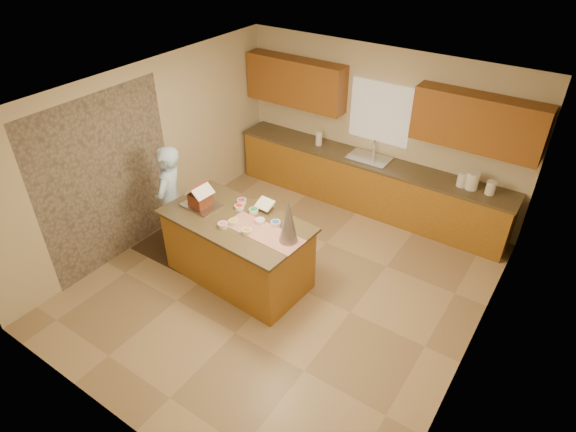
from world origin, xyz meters
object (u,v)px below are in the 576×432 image
object	(u,v)px
tinsel_tree	(288,221)
gingerbread_house	(200,197)
boy	(171,202)
island_base	(238,250)

from	to	relation	value
tinsel_tree	gingerbread_house	size ratio (longest dim) A/B	1.85
boy	gingerbread_house	world-z (taller)	boy
island_base	gingerbread_house	world-z (taller)	gingerbread_house
tinsel_tree	island_base	bearing A→B (deg)	179.91
island_base	boy	distance (m)	1.24
island_base	gingerbread_house	distance (m)	0.90
island_base	tinsel_tree	bearing A→B (deg)	3.67
tinsel_tree	boy	xyz separation A→B (m)	(-2.03, -0.06, -0.42)
boy	tinsel_tree	bearing A→B (deg)	68.15
gingerbread_house	boy	bearing A→B (deg)	-175.70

